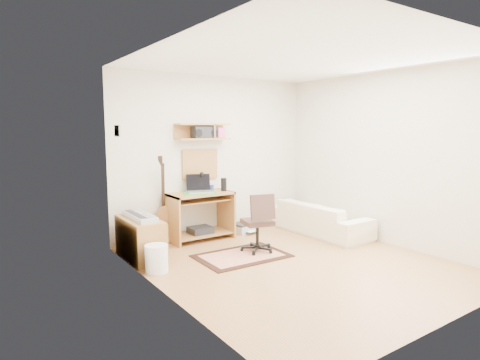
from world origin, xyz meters
TOP-DOWN VIEW (x-y plane):
  - floor at (0.00, 0.00)m, footprint 3.60×4.00m
  - ceiling at (0.00, 0.00)m, footprint 3.60×4.00m
  - back_wall at (0.00, 2.00)m, footprint 3.60×0.01m
  - left_wall at (-1.80, 0.00)m, footprint 0.01×4.00m
  - right_wall at (1.80, 0.00)m, footprint 0.01×4.00m
  - wall_shelf at (-0.30, 1.88)m, footprint 0.90×0.25m
  - cork_board at (-0.30, 1.98)m, footprint 0.64×0.03m
  - wall_photo at (-1.79, 1.50)m, footprint 0.02×0.20m
  - desk at (-0.45, 1.73)m, footprint 1.00×0.55m
  - laptop at (-0.47, 1.71)m, footprint 0.48×0.48m
  - speaker at (-0.04, 1.68)m, footprint 0.09×0.09m
  - desk_lamp at (-0.31, 1.87)m, footprint 0.10×0.10m
  - pencil_cup at (-0.17, 1.83)m, footprint 0.06×0.06m
  - boombox at (-0.28, 1.87)m, footprint 0.39×0.18m
  - rug at (-0.40, 0.64)m, footprint 1.25×0.85m
  - task_chair at (-0.10, 0.69)m, footprint 0.54×0.54m
  - cabinet at (-1.58, 1.35)m, footprint 0.40×0.90m
  - music_keyboard at (-1.58, 1.35)m, footprint 0.23×0.75m
  - guitar at (-0.98, 1.86)m, footprint 0.42×0.34m
  - waste_basket at (-1.61, 0.74)m, footprint 0.37×0.37m
  - printer at (0.37, 1.69)m, footprint 0.45×0.38m
  - sofa at (1.38, 0.92)m, footprint 0.52×1.79m

SIDE VIEW (x-z plane):
  - floor at x=0.00m, z-range -0.01..0.00m
  - rug at x=-0.40m, z-range 0.00..0.02m
  - printer at x=0.37m, z-range 0.01..0.16m
  - waste_basket at x=-1.61m, z-range 0.00..0.34m
  - cabinet at x=-1.58m, z-range 0.00..0.55m
  - sofa at x=1.38m, z-range 0.00..0.70m
  - desk at x=-0.45m, z-range 0.00..0.75m
  - task_chair at x=-0.10m, z-range 0.00..0.87m
  - music_keyboard at x=-1.58m, z-range 0.55..0.62m
  - guitar at x=-0.98m, z-range 0.00..1.35m
  - pencil_cup at x=-0.17m, z-range 0.75..0.84m
  - speaker at x=-0.04m, z-range 0.75..0.96m
  - laptop at x=-0.47m, z-range 0.75..1.04m
  - desk_lamp at x=-0.31m, z-range 0.75..1.06m
  - cork_board at x=-0.30m, z-range 0.92..1.42m
  - back_wall at x=0.00m, z-range 0.00..2.60m
  - left_wall at x=-1.80m, z-range 0.00..2.60m
  - right_wall at x=1.80m, z-range 0.00..2.60m
  - boombox at x=-0.28m, z-range 1.58..1.78m
  - wall_shelf at x=-0.30m, z-range 1.57..1.83m
  - wall_photo at x=-1.79m, z-range 1.65..1.79m
  - ceiling at x=0.00m, z-range 2.60..2.61m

